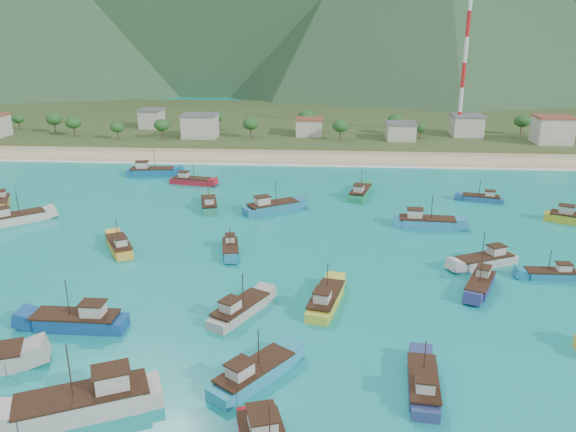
# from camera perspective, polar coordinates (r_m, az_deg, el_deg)

# --- Properties ---
(ground) EXTENTS (600.00, 600.00, 0.00)m
(ground) POSITION_cam_1_polar(r_m,az_deg,el_deg) (83.42, 0.08, -5.91)
(ground) COLOR #0C8478
(ground) RESTS_ON ground
(beach) EXTENTS (400.00, 18.00, 1.20)m
(beach) POSITION_cam_1_polar(r_m,az_deg,el_deg) (158.64, 2.12, 5.96)
(beach) COLOR beige
(beach) RESTS_ON ground
(land) EXTENTS (400.00, 110.00, 2.40)m
(land) POSITION_cam_1_polar(r_m,az_deg,el_deg) (218.56, 2.73, 9.44)
(land) COLOR #385123
(land) RESTS_ON ground
(surf_line) EXTENTS (400.00, 2.50, 0.08)m
(surf_line) POSITION_cam_1_polar(r_m,az_deg,el_deg) (149.39, 1.98, 5.17)
(surf_line) COLOR white
(surf_line) RESTS_ON ground
(village) EXTENTS (225.62, 28.98, 7.72)m
(village) POSITION_cam_1_polar(r_m,az_deg,el_deg) (181.41, 8.97, 8.88)
(village) COLOR beige
(village) RESTS_ON ground
(vegetation) EXTENTS (276.30, 25.82, 9.39)m
(vegetation) POSITION_cam_1_polar(r_m,az_deg,el_deg) (181.64, 1.73, 9.24)
(vegetation) COLOR #235623
(vegetation) RESTS_ON ground
(radio_tower) EXTENTS (1.20, 1.20, 45.59)m
(radio_tower) POSITION_cam_1_polar(r_m,az_deg,el_deg) (188.69, 17.50, 14.65)
(radio_tower) COLOR red
(radio_tower) RESTS_ON ground
(boat_0) EXTENTS (10.63, 9.70, 6.58)m
(boat_0) POSITION_cam_1_polar(r_m,az_deg,el_deg) (116.15, -25.99, -0.27)
(boat_0) COLOR beige
(boat_0) RESTS_ON ground
(boat_3) EXTENTS (8.11, 2.52, 4.77)m
(boat_3) POSITION_cam_1_polar(r_m,az_deg,el_deg) (90.47, 25.23, -5.45)
(boat_3) COLOR #15709B
(boat_3) RESTS_ON ground
(boat_6) EXTENTS (5.55, 10.90, 6.18)m
(boat_6) POSITION_cam_1_polar(r_m,az_deg,el_deg) (122.06, 7.35, 2.31)
(boat_6) COLOR #178350
(boat_6) RESTS_ON ground
(boat_7) EXTENTS (3.89, 8.52, 4.85)m
(boat_7) POSITION_cam_1_polar(r_m,az_deg,el_deg) (91.65, -5.88, -3.36)
(boat_7) COLOR #1B6D92
(boat_7) RESTS_ON ground
(boat_8) EXTENTS (11.49, 3.48, 6.78)m
(boat_8) POSITION_cam_1_polar(r_m,az_deg,el_deg) (73.53, -20.57, -10.02)
(boat_8) COLOR navy
(boat_8) RESTS_ON ground
(boat_9) EXTENTS (8.61, 10.17, 6.13)m
(boat_9) POSITION_cam_1_polar(r_m,az_deg,el_deg) (59.95, -3.52, -15.83)
(boat_9) COLOR teal
(boat_9) RESTS_ON ground
(boat_11) EXTENTS (11.40, 4.02, 6.62)m
(boat_11) POSITION_cam_1_polar(r_m,az_deg,el_deg) (105.32, 13.81, -0.68)
(boat_11) COLOR teal
(boat_11) RESTS_ON ground
(boat_12) EXTENTS (11.35, 8.94, 6.70)m
(boat_12) POSITION_cam_1_polar(r_m,az_deg,el_deg) (110.95, -1.64, 0.85)
(boat_12) COLOR teal
(boat_12) RESTS_ON ground
(boat_13) EXTENTS (5.13, 10.04, 5.69)m
(boat_13) POSITION_cam_1_polar(r_m,az_deg,el_deg) (114.24, -8.02, 1.10)
(boat_13) COLOR #248164
(boat_13) RESTS_ON ground
(boat_14) EXTENTS (12.11, 4.94, 6.95)m
(boat_14) POSITION_cam_1_polar(r_m,az_deg,el_deg) (142.57, -13.69, 4.36)
(boat_14) COLOR #115D91
(boat_14) RESTS_ON ground
(boat_15) EXTENTS (3.78, 9.84, 5.68)m
(boat_15) POSITION_cam_1_polar(r_m,az_deg,el_deg) (60.07, 13.56, -16.40)
(boat_15) COLOR navy
(boat_15) RESTS_ON ground
(boat_16) EXTENTS (6.18, 9.22, 5.28)m
(boat_16) POSITION_cam_1_polar(r_m,az_deg,el_deg) (129.46, -27.09, 1.25)
(boat_16) COLOR #AF8B2D
(boat_16) RESTS_ON ground
(boat_17) EXTENTS (5.27, 10.79, 6.13)m
(boat_17) POSITION_cam_1_polar(r_m,az_deg,el_deg) (74.25, 3.85, -8.59)
(boat_17) COLOR gold
(boat_17) RESTS_ON ground
(boat_18) EXTENTS (6.23, 9.40, 5.38)m
(boat_18) POSITION_cam_1_polar(r_m,az_deg,el_deg) (83.06, 18.93, -6.66)
(boat_18) COLOR navy
(boat_18) RESTS_ON ground
(boat_22) EXTENTS (10.31, 6.98, 5.91)m
(boat_22) POSITION_cam_1_polar(r_m,az_deg,el_deg) (91.22, 19.43, -4.36)
(boat_22) COLOR #B8B2A8
(boat_22) RESTS_ON ground
(boat_23) EXTENTS (9.99, 4.65, 5.69)m
(boat_23) POSITION_cam_1_polar(r_m,az_deg,el_deg) (132.92, -9.81, 3.50)
(boat_23) COLOR #AC1A27
(boat_23) RESTS_ON ground
(boat_24) EXTENTS (7.27, 10.16, 5.88)m
(boat_24) POSITION_cam_1_polar(r_m,az_deg,el_deg) (72.08, -4.93, -9.54)
(boat_24) COLOR #A6A197
(boat_24) RESTS_ON ground
(boat_25) EXTENTS (8.64, 4.37, 4.90)m
(boat_25) POSITION_cam_1_polar(r_m,az_deg,el_deg) (124.66, 19.08, 1.66)
(boat_25) COLOR #22558E
(boat_25) RESTS_ON ground
(boat_27) EXTENTS (7.29, 9.66, 5.64)m
(boat_27) POSITION_cam_1_polar(r_m,az_deg,el_deg) (95.89, -16.75, -2.98)
(boat_27) COLOR gold
(boat_27) RESTS_ON ground
(boat_28) EXTENTS (13.95, 9.29, 7.99)m
(boat_28) POSITION_cam_1_polar(r_m,az_deg,el_deg) (58.76, -19.81, -17.44)
(boat_28) COLOR #B7B0A7
(boat_28) RESTS_ON ground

